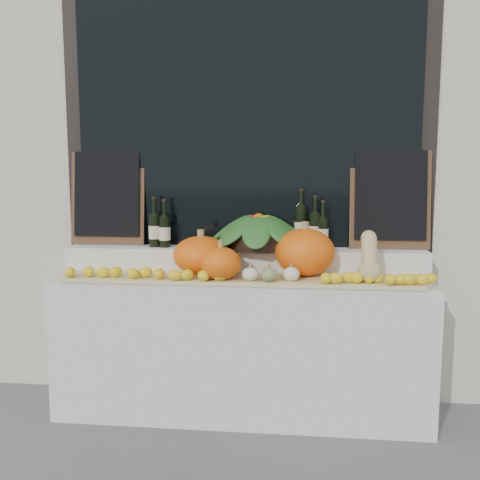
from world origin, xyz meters
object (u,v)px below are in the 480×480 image
Objects in this scene: produce_bowl at (259,231)px; wine_bottle_tall at (301,226)px; pumpkin_right at (305,252)px; butternut_squash at (369,260)px; pumpkin_left at (201,255)px.

produce_bowl is 0.28m from wine_bottle_tall.
pumpkin_right is 1.26× the size of butternut_squash.
wine_bottle_tall is (0.27, 0.07, 0.03)m from produce_bowl.
pumpkin_left is 0.51× the size of produce_bowl.
pumpkin_right is at bearing 160.82° from butternut_squash.
wine_bottle_tall reaches higher than butternut_squash.
wine_bottle_tall is (0.60, 0.27, 0.16)m from pumpkin_left.
wine_bottle_tall reaches higher than pumpkin_left.
produce_bowl is at bearing 30.51° from pumpkin_left.
wine_bottle_tall reaches higher than produce_bowl.
butternut_squash is 0.43× the size of produce_bowl.
wine_bottle_tall is (-0.39, 0.37, 0.15)m from butternut_squash.
pumpkin_right reaches higher than pumpkin_left.
butternut_squash is at bearing -24.59° from produce_bowl.
wine_bottle_tall is (-0.02, 0.25, 0.13)m from pumpkin_right.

